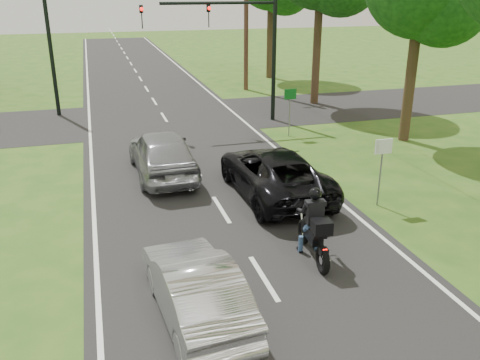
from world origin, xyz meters
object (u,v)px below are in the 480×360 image
utility_pole_far (246,7)px  sign_green (290,101)px  sign_white (383,156)px  motorcycle_rider (314,232)px  silver_suv (162,153)px  dark_suv (274,172)px  silver_sedan (196,288)px  traffic_signal (237,36)px

utility_pole_far → sign_green: bearing=-96.7°
utility_pole_far → sign_white: utility_pole_far is taller
motorcycle_rider → silver_suv: 7.47m
utility_pole_far → sign_green: (-1.30, -11.02, -3.49)m
silver_suv → sign_white: 7.51m
dark_suv → sign_white: 3.38m
silver_sedan → sign_white: sign_white is taller
motorcycle_rider → traffic_signal: traffic_signal is taller
silver_suv → traffic_signal: bearing=-126.9°
silver_suv → dark_suv: bearing=137.1°
dark_suv → utility_pole_far: bearing=-105.4°
silver_sedan → traffic_signal: (5.12, 15.00, 3.45)m
traffic_signal → utility_pole_far: 8.55m
motorcycle_rider → traffic_signal: 14.00m
sign_green → dark_suv: bearing=-115.4°
silver_suv → sign_green: (6.15, 3.48, 0.76)m
motorcycle_rider → silver_sedan: 3.60m
silver_suv → sign_green: size_ratio=2.29×
silver_sedan → traffic_signal: traffic_signal is taller
silver_sedan → utility_pole_far: utility_pole_far is taller
sign_green → traffic_signal: bearing=117.4°
dark_suv → silver_suv: size_ratio=1.10×
motorcycle_rider → sign_white: size_ratio=1.02×
utility_pole_far → sign_white: bearing=-94.5°
dark_suv → silver_sedan: size_ratio=1.31×
motorcycle_rider → utility_pole_far: 22.40m
silver_suv → utility_pole_far: (7.45, 14.50, 4.24)m
dark_suv → silver_suv: (-3.18, 2.78, 0.09)m
silver_sedan → sign_white: 7.66m
traffic_signal → sign_green: bearing=-62.6°
sign_white → silver_sedan: bearing=-148.4°
silver_suv → traffic_signal: size_ratio=0.76×
silver_suv → utility_pole_far: bearing=-118.9°
traffic_signal → utility_pole_far: (2.86, 8.00, 0.95)m
motorcycle_rider → dark_suv: (0.46, 4.18, 0.02)m
motorcycle_rider → sign_white: bearing=42.5°
silver_sedan → sign_white: (6.48, 3.98, 0.91)m
dark_suv → silver_suv: silver_suv is taller
motorcycle_rider → traffic_signal: bearing=87.5°
dark_suv → traffic_signal: traffic_signal is taller
dark_suv → motorcycle_rider: bearing=82.3°
sign_green → motorcycle_rider: bearing=-108.2°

